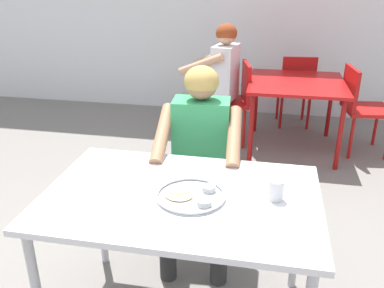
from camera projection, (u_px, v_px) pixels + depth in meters
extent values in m
cube|color=silver|center=(181.00, 197.00, 1.91)|extent=(1.28, 0.84, 0.03)
cylinder|color=#B2B2B7|center=(101.00, 212.00, 2.49)|extent=(0.04, 0.04, 0.72)
cylinder|color=#B2B2B7|center=(297.00, 234.00, 2.28)|extent=(0.04, 0.04, 0.72)
cylinder|color=#B7BABF|center=(191.00, 197.00, 1.88)|extent=(0.32, 0.32, 0.01)
torus|color=#B7BABF|center=(191.00, 195.00, 1.88)|extent=(0.32, 0.32, 0.01)
cylinder|color=#B2B5BA|center=(204.00, 203.00, 1.81)|extent=(0.06, 0.06, 0.03)
cylinder|color=#9E4714|center=(204.00, 202.00, 1.80)|extent=(0.05, 0.05, 0.01)
cylinder|color=#B2B5BA|center=(209.00, 188.00, 1.92)|extent=(0.06, 0.06, 0.03)
cylinder|color=#C65119|center=(209.00, 187.00, 1.92)|extent=(0.05, 0.05, 0.01)
ellipsoid|color=#DBB77A|center=(179.00, 194.00, 1.89)|extent=(0.18, 0.17, 0.01)
ellipsoid|color=#DAB672|center=(180.00, 191.00, 1.90)|extent=(0.12, 0.10, 0.01)
cylinder|color=silver|center=(276.00, 190.00, 1.85)|extent=(0.07, 0.07, 0.10)
cylinder|color=#593319|center=(277.00, 184.00, 1.84)|extent=(0.06, 0.06, 0.02)
cube|color=#3F3F44|center=(202.00, 182.00, 2.72)|extent=(0.44, 0.47, 0.04)
cube|color=#3F3F44|center=(205.00, 138.00, 2.81)|extent=(0.39, 0.06, 0.43)
cylinder|color=#3F3F44|center=(225.00, 227.00, 2.62)|extent=(0.03, 0.03, 0.40)
cylinder|color=#3F3F44|center=(173.00, 223.00, 2.66)|extent=(0.03, 0.03, 0.40)
cylinder|color=#3F3F44|center=(227.00, 198.00, 2.95)|extent=(0.03, 0.03, 0.40)
cylinder|color=#3F3F44|center=(181.00, 195.00, 2.99)|extent=(0.03, 0.03, 0.40)
cylinder|color=#2E2E2E|center=(219.00, 251.00, 2.37)|extent=(0.10, 0.10, 0.43)
cylinder|color=#2E2E2E|center=(222.00, 195.00, 2.45)|extent=(0.15, 0.41, 0.12)
cylinder|color=#2E2E2E|center=(168.00, 247.00, 2.40)|extent=(0.10, 0.10, 0.43)
cylinder|color=#2E2E2E|center=(173.00, 192.00, 2.49)|extent=(0.15, 0.41, 0.12)
cube|color=#339959|center=(201.00, 140.00, 2.55)|extent=(0.35, 0.22, 0.52)
cylinder|color=#996B4C|center=(234.00, 137.00, 2.32)|extent=(0.11, 0.46, 0.25)
cylinder|color=#996B4C|center=(162.00, 134.00, 2.37)|extent=(0.11, 0.46, 0.25)
sphere|color=#996B4C|center=(202.00, 83.00, 2.41)|extent=(0.19, 0.19, 0.19)
ellipsoid|color=tan|center=(202.00, 81.00, 2.40)|extent=(0.21, 0.20, 0.18)
cube|color=#B71414|center=(297.00, 83.00, 3.99)|extent=(0.91, 0.95, 0.03)
cylinder|color=maroon|center=(251.00, 129.00, 3.82)|extent=(0.04, 0.04, 0.67)
cylinder|color=maroon|center=(340.00, 135.00, 3.68)|extent=(0.04, 0.04, 0.67)
cylinder|color=maroon|center=(256.00, 103.00, 4.57)|extent=(0.04, 0.04, 0.67)
cylinder|color=maroon|center=(330.00, 107.00, 4.44)|extent=(0.04, 0.04, 0.67)
cube|color=#AC1313|center=(227.00, 102.00, 4.25)|extent=(0.49, 0.50, 0.04)
cube|color=#AC1313|center=(246.00, 82.00, 4.17)|extent=(0.12, 0.40, 0.39)
cylinder|color=#AC1313|center=(212.00, 129.00, 4.18)|extent=(0.03, 0.03, 0.42)
cylinder|color=#AC1313|center=(210.00, 118.00, 4.49)|extent=(0.03, 0.03, 0.42)
cylinder|color=#AC1313|center=(244.00, 129.00, 4.19)|extent=(0.03, 0.03, 0.42)
cylinder|color=#AC1313|center=(240.00, 117.00, 4.50)|extent=(0.03, 0.03, 0.42)
cube|color=#B21412|center=(368.00, 110.00, 4.01)|extent=(0.48, 0.48, 0.04)
cube|color=#B21412|center=(350.00, 88.00, 3.94)|extent=(0.09, 0.41, 0.39)
cylinder|color=#B21412|center=(376.00, 126.00, 4.25)|extent=(0.03, 0.03, 0.43)
cylinder|color=#B21412|center=(341.00, 125.00, 4.27)|extent=(0.03, 0.03, 0.43)
cylinder|color=#B21412|center=(351.00, 138.00, 3.95)|extent=(0.03, 0.03, 0.43)
cube|color=#AC1413|center=(294.00, 90.00, 4.75)|extent=(0.43, 0.44, 0.04)
cube|color=#AC1413|center=(299.00, 75.00, 4.50)|extent=(0.37, 0.08, 0.40)
cylinder|color=#AC1413|center=(278.00, 103.00, 4.99)|extent=(0.03, 0.03, 0.40)
cylinder|color=#AC1413|center=(303.00, 104.00, 4.97)|extent=(0.03, 0.03, 0.40)
cylinder|color=#AC1413|center=(281.00, 112.00, 4.71)|extent=(0.03, 0.03, 0.40)
cylinder|color=#AC1413|center=(308.00, 112.00, 4.69)|extent=(0.03, 0.03, 0.40)
cylinder|color=#282828|center=(183.00, 123.00, 4.31)|extent=(0.10, 0.10, 0.45)
cylinder|color=#282828|center=(201.00, 100.00, 4.13)|extent=(0.42, 0.19, 0.12)
cylinder|color=#282828|center=(193.00, 114.00, 4.56)|extent=(0.10, 0.10, 0.45)
cylinder|color=#282828|center=(211.00, 93.00, 4.39)|extent=(0.42, 0.19, 0.12)
cube|color=silver|center=(225.00, 73.00, 4.09)|extent=(0.26, 0.37, 0.54)
cylinder|color=tan|center=(201.00, 64.00, 3.93)|extent=(0.46, 0.16, 0.25)
cylinder|color=tan|center=(215.00, 56.00, 4.28)|extent=(0.46, 0.16, 0.25)
sphere|color=tan|center=(226.00, 35.00, 3.94)|extent=(0.19, 0.19, 0.19)
ellipsoid|color=maroon|center=(226.00, 33.00, 3.94)|extent=(0.21, 0.20, 0.18)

